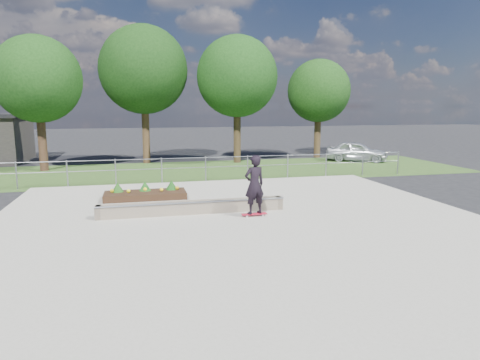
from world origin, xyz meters
The scene contains 12 objects.
ground centered at (0.00, 0.00, 0.00)m, with size 120.00×120.00×0.00m, color black.
grass_verge centered at (0.00, 11.00, 0.01)m, with size 30.00×8.00×0.02m, color #2D481D.
concrete_slab centered at (0.00, 0.00, 0.03)m, with size 15.00×15.00×0.06m, color #9A9789.
fence centered at (0.00, 7.50, 0.77)m, with size 20.06×0.06×1.20m.
tree_far_left centered at (-8.00, 13.00, 4.85)m, with size 4.55×4.55×7.15m.
tree_mid_left centered at (-2.50, 15.00, 5.61)m, with size 5.25×5.25×8.25m.
tree_mid_right centered at (3.00, 14.00, 5.23)m, with size 4.90×4.90×7.70m.
tree_far_right centered at (9.00, 15.50, 4.48)m, with size 4.20×4.20×6.60m.
grind_ledge centered at (-1.36, 1.54, 0.26)m, with size 6.00×0.44×0.43m.
planter_bed centered at (-2.80, 4.28, 0.24)m, with size 3.00×1.20×0.61m.
skateboarder centered at (0.48, 0.75, 1.06)m, with size 0.80×0.59×1.94m.
parked_car centered at (10.53, 12.80, 0.65)m, with size 1.53×3.79×1.29m, color #B8BCC2.
Camera 1 is at (-2.98, -11.84, 3.47)m, focal length 32.00 mm.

